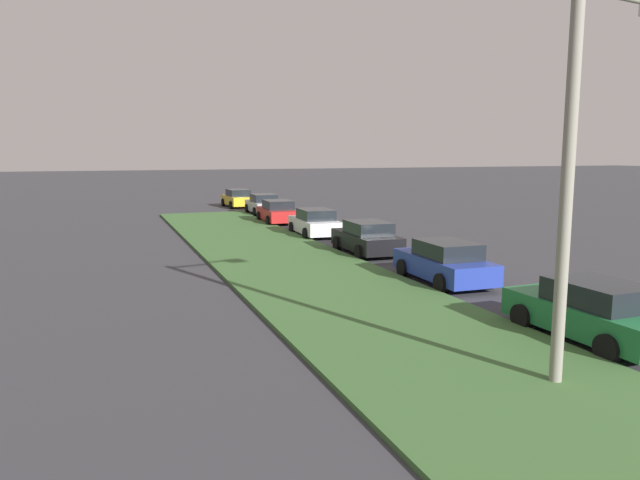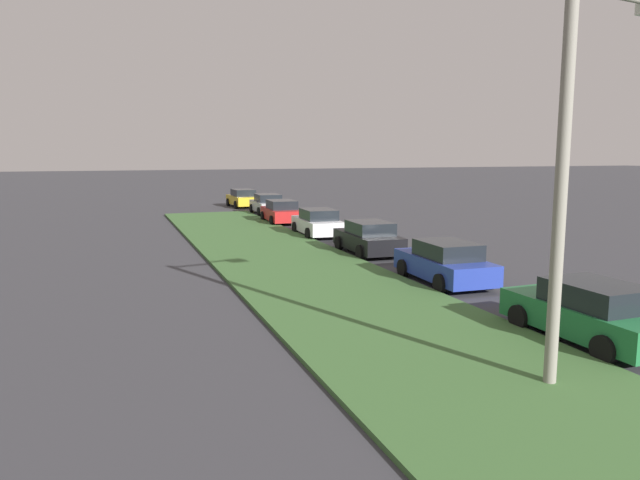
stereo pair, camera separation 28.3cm
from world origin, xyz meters
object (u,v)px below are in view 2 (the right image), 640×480
at_px(parked_car_green, 590,313).
at_px(parked_car_yellow, 243,198).
at_px(parked_car_red, 281,212).
at_px(parked_car_silver, 267,204).
at_px(parked_car_black, 369,238).
at_px(streetlight, 576,158).
at_px(parked_car_blue, 445,263).
at_px(parked_car_white, 318,223).

relative_size(parked_car_green, parked_car_yellow, 1.00).
bearing_deg(parked_car_red, parked_car_silver, -3.46).
distance_m(parked_car_black, streetlight, 15.60).
bearing_deg(streetlight, parked_car_blue, -17.08).
bearing_deg(parked_car_black, parked_car_silver, 1.58).
bearing_deg(parked_car_blue, streetlight, 164.62).
distance_m(parked_car_black, parked_car_silver, 18.18).
xyz_separation_m(parked_car_blue, streetlight, (-8.64, 2.66, 3.67)).
bearing_deg(parked_car_blue, parked_car_red, 3.18).
bearing_deg(parked_car_yellow, streetlight, 174.66).
height_order(parked_car_silver, streetlight, streetlight).
xyz_separation_m(parked_car_blue, parked_car_red, (18.77, 0.48, 0.00)).
xyz_separation_m(parked_car_black, streetlight, (-14.94, 2.62, 3.67)).
bearing_deg(parked_car_black, streetlight, 172.07).
height_order(parked_car_white, parked_car_silver, same).
height_order(parked_car_black, parked_car_yellow, same).
distance_m(parked_car_red, parked_car_yellow, 11.75).
distance_m(parked_car_green, parked_car_black, 13.03).
distance_m(parked_car_white, parked_car_yellow, 18.10).
bearing_deg(parked_car_silver, parked_car_green, -178.81).
height_order(parked_car_red, parked_car_yellow, same).
bearing_deg(parked_car_silver, parked_car_red, 175.79).
bearing_deg(parked_car_yellow, parked_car_white, 178.41).
bearing_deg(parked_car_black, parked_car_red, 4.08).
xyz_separation_m(parked_car_black, parked_car_silver, (18.17, -0.14, 0.00)).
bearing_deg(parked_car_green, streetlight, 126.00).
height_order(parked_car_blue, parked_car_black, same).
height_order(parked_car_white, parked_car_yellow, same).
height_order(parked_car_blue, parked_car_red, same).
bearing_deg(parked_car_silver, parked_car_white, 179.94).
relative_size(parked_car_red, parked_car_yellow, 1.00).
bearing_deg(parked_car_blue, parked_car_silver, 1.46).
xyz_separation_m(parked_car_black, parked_car_red, (12.47, 0.45, 0.00)).
height_order(parked_car_green, parked_car_red, same).
relative_size(parked_car_white, parked_car_silver, 1.01).
xyz_separation_m(parked_car_yellow, streetlight, (-39.16, 2.25, 3.67)).
bearing_deg(parked_car_white, parked_car_yellow, 2.99).
distance_m(parked_car_green, parked_car_blue, 6.74).
bearing_deg(parked_car_blue, parked_car_green, -179.65).
distance_m(parked_car_black, parked_car_white, 6.13).
bearing_deg(parked_car_silver, streetlight, 176.90).
relative_size(parked_car_black, parked_car_yellow, 1.00).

